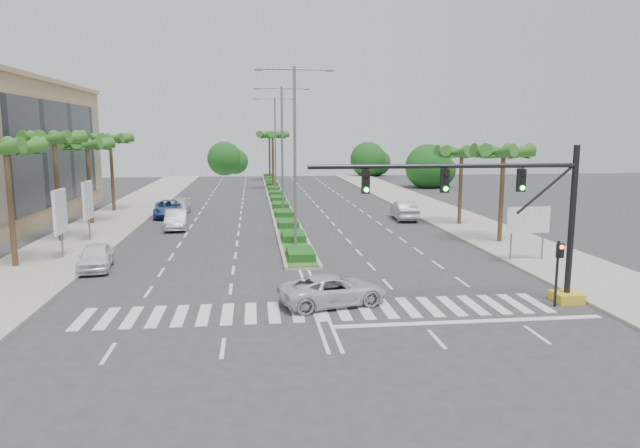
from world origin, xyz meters
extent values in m
plane|color=#333335|center=(0.00, 0.00, 0.00)|extent=(160.00, 160.00, 0.00)
cube|color=gray|center=(15.20, 20.00, 0.07)|extent=(6.00, 120.00, 0.15)
cube|color=gray|center=(-15.20, 20.00, 0.07)|extent=(6.00, 120.00, 0.15)
cube|color=gray|center=(0.00, 45.00, 0.10)|extent=(2.20, 75.00, 0.20)
cube|color=#33561D|center=(0.00, 45.00, 0.22)|extent=(1.80, 75.00, 0.04)
cube|color=gold|center=(11.50, 0.00, 0.23)|extent=(1.20, 1.20, 0.45)
cylinder|color=black|center=(11.50, 0.00, 3.70)|extent=(0.28, 0.28, 7.00)
cylinder|color=black|center=(5.50, 0.00, 6.30)|extent=(12.00, 0.20, 0.20)
cylinder|color=black|center=(10.10, 0.00, 5.20)|extent=(2.53, 0.12, 2.15)
cube|color=black|center=(9.00, 0.00, 5.65)|extent=(0.32, 0.24, 1.00)
cylinder|color=#19E533|center=(9.00, -0.14, 5.33)|extent=(0.20, 0.06, 0.20)
cube|color=black|center=(5.50, 0.00, 5.65)|extent=(0.32, 0.24, 1.00)
cylinder|color=#19E533|center=(5.50, -0.14, 5.33)|extent=(0.20, 0.06, 0.20)
cube|color=black|center=(2.00, 0.00, 5.65)|extent=(0.32, 0.24, 1.00)
cylinder|color=#19E533|center=(2.00, -0.14, 5.33)|extent=(0.20, 0.06, 0.20)
cylinder|color=black|center=(10.60, -0.60, 1.50)|extent=(0.12, 0.12, 3.00)
cube|color=black|center=(10.60, -0.75, 2.60)|extent=(0.28, 0.22, 0.65)
cylinder|color=red|center=(10.60, -0.88, 2.78)|extent=(0.18, 0.05, 0.18)
cylinder|color=slate|center=(12.50, 8.00, 1.40)|extent=(0.10, 0.10, 2.80)
cylinder|color=slate|center=(14.50, 8.00, 1.40)|extent=(0.10, 0.10, 2.80)
cube|color=#0C6638|center=(13.50, 8.00, 2.60)|extent=(2.60, 0.08, 1.50)
cube|color=white|center=(13.50, 7.95, 2.60)|extent=(2.70, 0.02, 1.60)
cylinder|color=slate|center=(-14.50, 12.00, 1.40)|extent=(0.12, 0.12, 2.80)
cube|color=white|center=(-14.50, 12.00, 3.00)|extent=(0.18, 2.10, 2.70)
cube|color=#D8594C|center=(-14.50, 12.00, 3.00)|extent=(0.12, 2.00, 2.60)
cylinder|color=slate|center=(-14.50, 18.00, 1.40)|extent=(0.12, 0.12, 2.80)
cube|color=white|center=(-14.50, 18.00, 3.00)|extent=(0.18, 2.10, 2.70)
cube|color=#D8594C|center=(-14.50, 18.00, 3.00)|extent=(0.12, 2.00, 2.60)
cylinder|color=brown|center=(-16.50, 10.00, 3.50)|extent=(0.32, 0.32, 7.00)
sphere|color=brown|center=(-16.50, 10.00, 6.90)|extent=(0.70, 0.70, 0.70)
cone|color=#2A591C|center=(-15.40, 10.00, 6.80)|extent=(0.90, 3.62, 1.50)
cone|color=#2A591C|center=(-15.81, 10.86, 6.80)|extent=(3.39, 2.96, 1.50)
cone|color=#2A591C|center=(-16.74, 11.07, 6.80)|extent=(3.73, 1.68, 1.50)
cone|color=#2A591C|center=(-15.81, 9.14, 6.80)|extent=(3.39, 2.96, 1.50)
cylinder|color=brown|center=(-16.50, 18.00, 3.70)|extent=(0.32, 0.32, 7.40)
sphere|color=brown|center=(-16.50, 18.00, 7.30)|extent=(0.70, 0.70, 0.70)
cone|color=#2A591C|center=(-15.40, 18.00, 7.20)|extent=(0.90, 3.62, 1.50)
cone|color=#2A591C|center=(-15.81, 18.86, 7.20)|extent=(3.39, 2.96, 1.50)
cone|color=#2A591C|center=(-16.74, 19.07, 7.20)|extent=(3.73, 1.68, 1.50)
cone|color=#2A591C|center=(-17.49, 18.48, 7.20)|extent=(2.38, 3.65, 1.50)
cone|color=#2A591C|center=(-17.49, 17.52, 7.20)|extent=(2.38, 3.65, 1.50)
cone|color=#2A591C|center=(-16.74, 16.93, 7.20)|extent=(3.73, 1.68, 1.50)
cone|color=#2A591C|center=(-15.81, 17.14, 7.20)|extent=(3.39, 2.96, 1.50)
cylinder|color=brown|center=(-16.50, 26.00, 3.40)|extent=(0.32, 0.32, 6.80)
sphere|color=brown|center=(-16.50, 26.00, 6.70)|extent=(0.70, 0.70, 0.70)
cone|color=#2A591C|center=(-15.40, 26.00, 6.60)|extent=(0.90, 3.62, 1.50)
cone|color=#2A591C|center=(-15.81, 26.86, 6.60)|extent=(3.39, 2.96, 1.50)
cone|color=#2A591C|center=(-16.74, 27.07, 6.60)|extent=(3.73, 1.68, 1.50)
cone|color=#2A591C|center=(-17.49, 26.48, 6.60)|extent=(2.38, 3.65, 1.50)
cone|color=#2A591C|center=(-17.49, 25.52, 6.60)|extent=(2.38, 3.65, 1.50)
cone|color=#2A591C|center=(-16.74, 24.93, 6.60)|extent=(3.73, 1.68, 1.50)
cone|color=#2A591C|center=(-15.81, 25.14, 6.60)|extent=(3.39, 2.96, 1.50)
cylinder|color=brown|center=(-16.50, 34.00, 3.60)|extent=(0.32, 0.32, 7.20)
sphere|color=brown|center=(-16.50, 34.00, 7.10)|extent=(0.70, 0.70, 0.70)
cone|color=#2A591C|center=(-15.40, 34.00, 7.00)|extent=(0.90, 3.62, 1.50)
cone|color=#2A591C|center=(-15.81, 34.86, 7.00)|extent=(3.39, 2.96, 1.50)
cone|color=#2A591C|center=(-16.74, 35.07, 7.00)|extent=(3.73, 1.68, 1.50)
cone|color=#2A591C|center=(-17.49, 34.48, 7.00)|extent=(2.38, 3.65, 1.50)
cone|color=#2A591C|center=(-17.49, 33.52, 7.00)|extent=(2.38, 3.65, 1.50)
cone|color=#2A591C|center=(-16.74, 32.93, 7.00)|extent=(3.73, 1.68, 1.50)
cone|color=#2A591C|center=(-15.81, 33.14, 7.00)|extent=(3.39, 2.96, 1.50)
cylinder|color=brown|center=(14.50, 14.00, 3.25)|extent=(0.32, 0.32, 6.50)
sphere|color=brown|center=(14.50, 14.00, 6.40)|extent=(0.70, 0.70, 0.70)
cone|color=#2A591C|center=(15.60, 14.00, 6.30)|extent=(0.90, 3.62, 1.50)
cone|color=#2A591C|center=(15.19, 14.86, 6.30)|extent=(3.39, 2.96, 1.50)
cone|color=#2A591C|center=(14.26, 15.07, 6.30)|extent=(3.73, 1.68, 1.50)
cone|color=#2A591C|center=(13.51, 14.48, 6.30)|extent=(2.38, 3.65, 1.50)
cone|color=#2A591C|center=(13.51, 13.52, 6.30)|extent=(2.38, 3.65, 1.50)
cone|color=#2A591C|center=(14.26, 12.93, 6.30)|extent=(3.73, 1.68, 1.50)
cone|color=#2A591C|center=(15.19, 13.14, 6.30)|extent=(3.39, 2.96, 1.50)
cylinder|color=brown|center=(14.50, 22.00, 3.10)|extent=(0.32, 0.32, 6.20)
sphere|color=brown|center=(14.50, 22.00, 6.10)|extent=(0.70, 0.70, 0.70)
cone|color=#2A591C|center=(15.60, 22.00, 6.00)|extent=(0.90, 3.62, 1.50)
cone|color=#2A591C|center=(15.19, 22.86, 6.00)|extent=(3.39, 2.96, 1.50)
cone|color=#2A591C|center=(14.26, 23.07, 6.00)|extent=(3.73, 1.68, 1.50)
cone|color=#2A591C|center=(13.51, 22.48, 6.00)|extent=(2.38, 3.65, 1.50)
cone|color=#2A591C|center=(13.51, 21.52, 6.00)|extent=(2.38, 3.65, 1.50)
cone|color=#2A591C|center=(14.26, 20.93, 6.00)|extent=(3.73, 1.68, 1.50)
cone|color=#2A591C|center=(15.19, 21.14, 6.00)|extent=(3.39, 2.96, 1.50)
cylinder|color=brown|center=(0.00, 55.00, 3.75)|extent=(0.32, 0.32, 7.50)
sphere|color=brown|center=(0.00, 55.00, 7.40)|extent=(0.70, 0.70, 0.70)
cone|color=#2A591C|center=(1.10, 55.00, 7.30)|extent=(0.90, 3.62, 1.50)
cone|color=#2A591C|center=(0.69, 55.86, 7.30)|extent=(3.39, 2.96, 1.50)
cone|color=#2A591C|center=(-0.24, 56.07, 7.30)|extent=(3.73, 1.68, 1.50)
cone|color=#2A591C|center=(-0.99, 55.48, 7.30)|extent=(2.38, 3.65, 1.50)
cone|color=#2A591C|center=(-0.99, 54.52, 7.30)|extent=(2.38, 3.65, 1.50)
cone|color=#2A591C|center=(-0.24, 53.93, 7.30)|extent=(3.73, 1.68, 1.50)
cone|color=#2A591C|center=(0.69, 54.14, 7.30)|extent=(3.39, 2.96, 1.50)
cylinder|color=brown|center=(0.00, 70.00, 3.75)|extent=(0.32, 0.32, 7.50)
sphere|color=brown|center=(0.00, 70.00, 7.40)|extent=(0.70, 0.70, 0.70)
cone|color=#2A591C|center=(1.10, 70.00, 7.30)|extent=(0.90, 3.62, 1.50)
cone|color=#2A591C|center=(0.69, 70.86, 7.30)|extent=(3.39, 2.96, 1.50)
cone|color=#2A591C|center=(-0.24, 71.07, 7.30)|extent=(3.73, 1.68, 1.50)
cone|color=#2A591C|center=(-0.99, 70.48, 7.30)|extent=(2.38, 3.65, 1.50)
cone|color=#2A591C|center=(-0.99, 69.52, 7.30)|extent=(2.38, 3.65, 1.50)
cone|color=#2A591C|center=(-0.24, 68.93, 7.30)|extent=(3.73, 1.68, 1.50)
cone|color=#2A591C|center=(0.69, 69.14, 7.30)|extent=(3.39, 2.96, 1.50)
cylinder|color=slate|center=(0.00, 14.00, 6.00)|extent=(0.20, 0.20, 12.00)
cylinder|color=slate|center=(-1.20, 14.00, 11.80)|extent=(2.40, 0.10, 0.10)
cylinder|color=slate|center=(1.20, 14.00, 11.80)|extent=(2.40, 0.10, 0.10)
cube|color=slate|center=(-2.30, 14.00, 11.75)|extent=(0.50, 0.25, 0.12)
cube|color=slate|center=(2.30, 14.00, 11.75)|extent=(0.50, 0.25, 0.12)
cylinder|color=slate|center=(0.00, 30.00, 6.00)|extent=(0.20, 0.20, 12.00)
cylinder|color=slate|center=(-1.20, 30.00, 11.80)|extent=(2.40, 0.10, 0.10)
cylinder|color=slate|center=(1.20, 30.00, 11.80)|extent=(2.40, 0.10, 0.10)
cube|color=slate|center=(-2.30, 30.00, 11.75)|extent=(0.50, 0.25, 0.12)
cube|color=slate|center=(2.30, 30.00, 11.75)|extent=(0.50, 0.25, 0.12)
cylinder|color=slate|center=(0.00, 46.00, 6.00)|extent=(0.20, 0.20, 12.00)
cylinder|color=slate|center=(-1.20, 46.00, 11.80)|extent=(2.40, 0.10, 0.10)
cylinder|color=slate|center=(1.20, 46.00, 11.80)|extent=(2.40, 0.10, 0.10)
cube|color=slate|center=(-2.30, 46.00, 11.75)|extent=(0.50, 0.25, 0.12)
cube|color=slate|center=(2.30, 46.00, 11.75)|extent=(0.50, 0.25, 0.12)
imported|color=white|center=(-11.80, 9.16, 0.74)|extent=(2.31, 4.55, 1.48)
imported|color=silver|center=(-9.05, 22.87, 0.78)|extent=(2.04, 4.87, 1.57)
imported|color=#304994|center=(-10.62, 29.78, 0.78)|extent=(3.20, 5.87, 1.56)
imported|color=silver|center=(-9.96, 31.89, 0.69)|extent=(2.09, 4.81, 1.38)
imported|color=silver|center=(0.73, 0.84, 0.68)|extent=(5.32, 3.44, 1.36)
imported|color=#A2A3A7|center=(10.69, 25.65, 0.82)|extent=(1.99, 5.08, 1.65)
camera|label=1|loc=(-2.81, -23.93, 7.71)|focal=32.00mm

